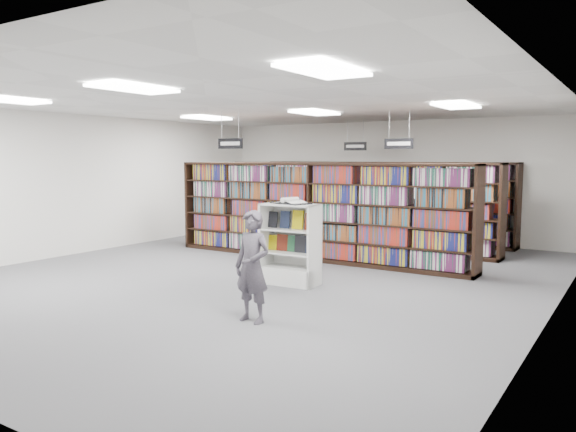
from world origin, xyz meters
The scene contains 20 objects.
floor centered at (0.00, 0.00, 0.00)m, with size 12.00×12.00×0.00m, color #4B4B50.
ceiling centered at (0.00, 0.00, 3.20)m, with size 10.00×12.00×0.10m, color silver.
wall_back centered at (0.00, 6.00, 1.60)m, with size 10.00×0.10×3.20m, color silver.
wall_left centered at (-5.00, 0.00, 1.60)m, with size 0.10×12.00×3.20m, color silver.
wall_right centered at (5.00, 0.00, 1.60)m, with size 0.10×12.00×3.20m, color silver.
bookshelf_row_near centered at (0.00, 2.00, 1.05)m, with size 7.00×0.60×2.10m.
bookshelf_row_mid centered at (0.00, 4.00, 1.05)m, with size 7.00×0.60×2.10m.
bookshelf_row_far centered at (0.00, 5.70, 1.05)m, with size 7.00×0.60×2.10m.
aisle_sign_left centered at (-1.50, 1.00, 2.53)m, with size 0.65×0.02×0.80m.
aisle_sign_right centered at (1.50, 3.00, 2.53)m, with size 0.65×0.02×0.80m.
aisle_sign_center centered at (-0.50, 5.00, 2.53)m, with size 0.65×0.02×0.80m.
troffer_front_left centered at (-3.00, -3.00, 3.16)m, with size 0.60×1.20×0.04m, color white.
troffer_front_center centered at (0.00, -3.00, 3.16)m, with size 0.60×1.20×0.04m, color white.
troffer_front_right centered at (3.00, -3.00, 3.16)m, with size 0.60×1.20×0.04m, color white.
troffer_back_left centered at (-3.00, 2.00, 3.16)m, with size 0.60×1.20×0.04m, color white.
troffer_back_center centered at (0.00, 2.00, 3.16)m, with size 0.60×1.20×0.04m, color white.
troffer_back_right centered at (3.00, 2.00, 3.16)m, with size 0.60×1.20×0.04m, color white.
endcap_display centered at (0.84, -0.27, 0.48)m, with size 1.03×0.55×1.41m.
open_book centered at (0.82, -0.27, 1.44)m, with size 0.77×0.58×0.13m.
shopper centered at (1.63, -2.50, 0.76)m, with size 0.55×0.36×1.51m, color #504B56.
Camera 1 is at (6.03, -8.47, 2.21)m, focal length 35.00 mm.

